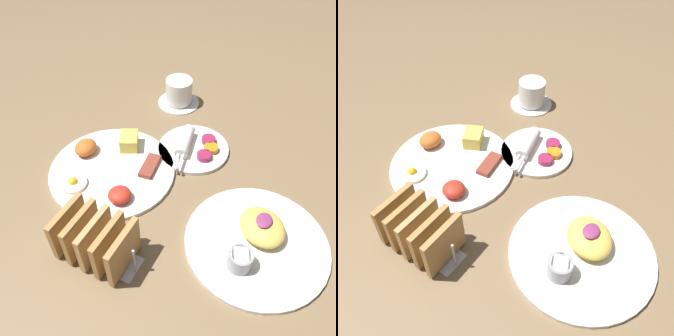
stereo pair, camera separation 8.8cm
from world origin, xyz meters
TOP-DOWN VIEW (x-y plane):
  - ground_plane at (0.00, 0.00)m, footprint 3.00×3.00m
  - plate_breakfast at (-0.00, 0.20)m, footprint 0.30×0.30m
  - plate_condiments at (0.16, 0.05)m, footprint 0.19×0.18m
  - plate_foreground at (-0.04, -0.18)m, footprint 0.29×0.29m
  - toast_rack at (-0.20, 0.09)m, footprint 0.10×0.18m
  - coffee_cup at (0.33, 0.18)m, footprint 0.12×0.12m

SIDE VIEW (x-z plane):
  - ground_plane at x=0.00m, z-range 0.00..0.00m
  - plate_breakfast at x=0.00m, z-range -0.01..0.03m
  - plate_condiments at x=0.16m, z-range -0.01..0.03m
  - plate_foreground at x=-0.04m, z-range -0.01..0.04m
  - coffee_cup at x=0.33m, z-range 0.00..0.08m
  - toast_rack at x=-0.20m, z-range 0.00..0.10m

